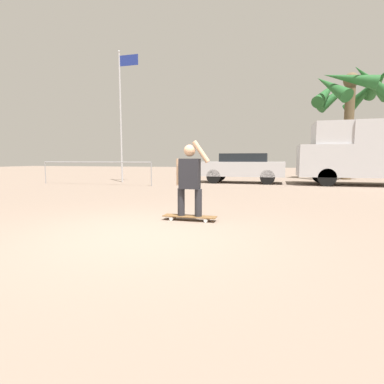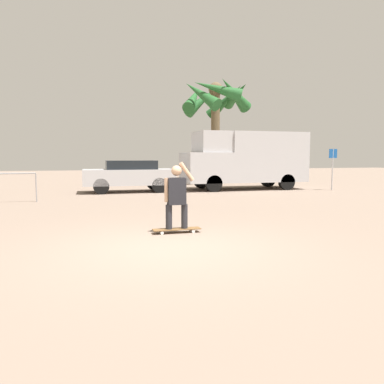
# 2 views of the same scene
# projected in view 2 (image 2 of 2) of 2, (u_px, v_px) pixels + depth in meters

# --- Properties ---
(ground_plane) EXTENTS (80.00, 80.00, 0.00)m
(ground_plane) POSITION_uv_depth(u_px,v_px,m) (170.00, 248.00, 6.81)
(ground_plane) COLOR gray
(skateboard) EXTENTS (1.05, 0.26, 0.09)m
(skateboard) POSITION_uv_depth(u_px,v_px,m) (177.00, 229.00, 8.14)
(skateboard) COLOR brown
(skateboard) RESTS_ON ground_plane
(person_skateboarder) EXTENTS (0.66, 0.22, 1.45)m
(person_skateboarder) POSITION_uv_depth(u_px,v_px,m) (177.00, 194.00, 8.06)
(person_skateboarder) COLOR #28282D
(person_skateboarder) RESTS_ON skateboard
(camper_van) EXTENTS (6.15, 2.30, 2.86)m
(camper_van) POSITION_uv_depth(u_px,v_px,m) (246.00, 158.00, 18.91)
(camper_van) COLOR black
(camper_van) RESTS_ON ground_plane
(parked_car_silver) EXTENTS (4.16, 1.71, 1.47)m
(parked_car_silver) POSITION_uv_depth(u_px,v_px,m) (129.00, 175.00, 17.41)
(parked_car_silver) COLOR black
(parked_car_silver) RESTS_ON ground_plane
(palm_tree_near_van) EXTENTS (4.37, 4.37, 6.31)m
(palm_tree_near_van) POSITION_uv_depth(u_px,v_px,m) (216.00, 101.00, 22.48)
(palm_tree_near_van) COLOR brown
(palm_tree_near_van) RESTS_ON ground_plane
(street_sign) EXTENTS (0.44, 0.06, 2.02)m
(street_sign) POSITION_uv_depth(u_px,v_px,m) (333.00, 163.00, 18.25)
(street_sign) COLOR #B7B7BC
(street_sign) RESTS_ON ground_plane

